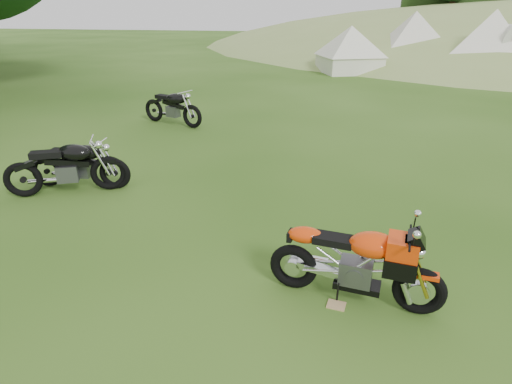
% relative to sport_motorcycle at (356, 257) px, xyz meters
% --- Properties ---
extents(ground, '(120.00, 120.00, 0.00)m').
position_rel_sport_motorcycle_xyz_m(ground, '(-1.24, 0.74, -0.59)').
color(ground, '#254A0F').
rests_on(ground, ground).
extents(sport_motorcycle, '(2.02, 0.79, 1.18)m').
position_rel_sport_motorcycle_xyz_m(sport_motorcycle, '(0.00, 0.00, 0.00)').
color(sport_motorcycle, red).
rests_on(sport_motorcycle, ground).
extents(plywood_board, '(0.24, 0.20, 0.02)m').
position_rel_sport_motorcycle_xyz_m(plywood_board, '(-0.18, -0.17, -0.58)').
color(plywood_board, tan).
rests_on(plywood_board, ground).
extents(vintage_moto_b, '(2.11, 1.31, 1.10)m').
position_rel_sport_motorcycle_xyz_m(vintage_moto_b, '(-5.21, 2.26, -0.04)').
color(vintage_moto_b, black).
rests_on(vintage_moto_b, ground).
extents(vintage_moto_c, '(1.95, 0.64, 1.01)m').
position_rel_sport_motorcycle_xyz_m(vintage_moto_c, '(-5.12, 2.56, -0.09)').
color(vintage_moto_c, black).
rests_on(vintage_moto_c, ground).
extents(vintage_moto_d, '(2.14, 1.21, 1.11)m').
position_rel_sport_motorcycle_xyz_m(vintage_moto_d, '(-5.15, 7.50, -0.04)').
color(vintage_moto_d, black).
rests_on(vintage_moto_d, ground).
extents(tent_left, '(3.68, 3.68, 2.46)m').
position_rel_sport_motorcycle_xyz_m(tent_left, '(0.07, 19.85, 0.64)').
color(tent_left, silver).
rests_on(tent_left, ground).
extents(tent_mid, '(3.76, 3.76, 2.87)m').
position_rel_sport_motorcycle_xyz_m(tent_mid, '(3.67, 23.16, 0.85)').
color(tent_mid, silver).
rests_on(tent_mid, ground).
extents(tent_right, '(4.24, 4.24, 2.94)m').
position_rel_sport_motorcycle_xyz_m(tent_right, '(7.10, 20.51, 0.88)').
color(tent_right, white).
rests_on(tent_right, ground).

